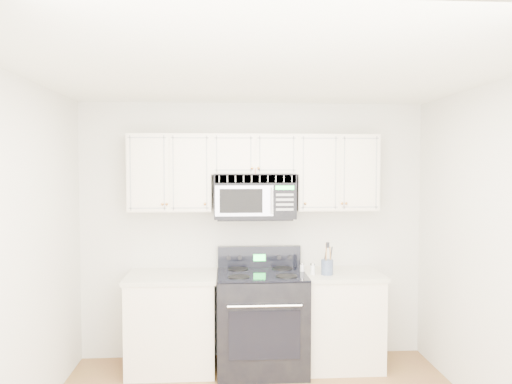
{
  "coord_description": "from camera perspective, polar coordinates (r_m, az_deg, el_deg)",
  "views": [
    {
      "loc": [
        -0.3,
        -3.34,
        1.95
      ],
      "look_at": [
        0.0,
        1.3,
        1.72
      ],
      "focal_mm": 35.0,
      "sensor_mm": 36.0,
      "label": 1
    }
  ],
  "objects": [
    {
      "name": "upper_cabinets",
      "position": [
        4.94,
        -0.21,
        2.67
      ],
      "size": [
        2.44,
        0.37,
        0.75
      ],
      "color": "silver",
      "rests_on": "ground"
    },
    {
      "name": "base_cabinet_right",
      "position": [
        5.14,
        9.13,
        -14.44
      ],
      "size": [
        0.86,
        0.65,
        0.92
      ],
      "color": "silver",
      "rests_on": "ground"
    },
    {
      "name": "base_cabinet_left",
      "position": [
        5.04,
        -9.53,
        -14.77
      ],
      "size": [
        0.86,
        0.65,
        0.92
      ],
      "color": "silver",
      "rests_on": "ground"
    },
    {
      "name": "shaker_salt",
      "position": [
        4.86,
        6.49,
        -8.73
      ],
      "size": [
        0.05,
        0.05,
        0.11
      ],
      "color": "silver",
      "rests_on": "base_cabinet_right"
    },
    {
      "name": "room",
      "position": [
        3.42,
        1.41,
        -8.12
      ],
      "size": [
        3.51,
        3.51,
        2.61
      ],
      "color": "brown",
      "rests_on": "ground"
    },
    {
      "name": "shaker_pepper",
      "position": [
        4.93,
        5.31,
        -8.62
      ],
      "size": [
        0.04,
        0.04,
        0.1
      ],
      "color": "silver",
      "rests_on": "base_cabinet_right"
    },
    {
      "name": "range",
      "position": [
        4.97,
        0.62,
        -14.29
      ],
      "size": [
        0.84,
        0.76,
        1.14
      ],
      "color": "black",
      "rests_on": "ground"
    },
    {
      "name": "microwave",
      "position": [
        4.91,
        -0.18,
        -0.44
      ],
      "size": [
        0.79,
        0.44,
        0.44
      ],
      "color": "black",
      "rests_on": "ground"
    },
    {
      "name": "utensil_crock",
      "position": [
        4.87,
        8.14,
        -8.44
      ],
      "size": [
        0.12,
        0.12,
        0.31
      ],
      "color": "slate",
      "rests_on": "base_cabinet_right"
    }
  ]
}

